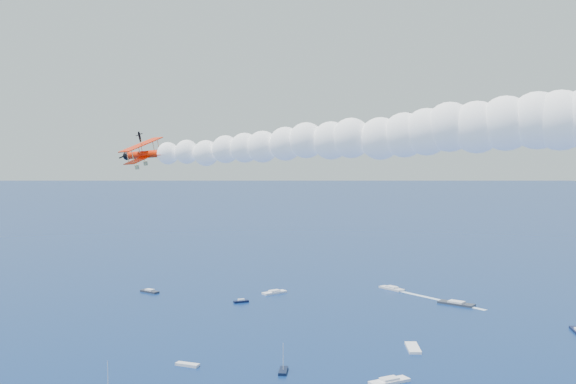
% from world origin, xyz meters
% --- Properties ---
extents(biplane_lead, '(8.53, 10.34, 8.19)m').
position_xyz_m(biplane_lead, '(9.08, 28.37, 57.99)').
color(biplane_lead, '#F36505').
extents(biplane_trail, '(7.07, 8.45, 6.47)m').
position_xyz_m(biplane_trail, '(-19.37, 7.83, 55.71)').
color(biplane_trail, '#FF2805').
extents(smoke_trail_trail, '(61.26, 10.61, 11.06)m').
position_xyz_m(smoke_trail_trail, '(10.91, 6.74, 58.02)').
color(smoke_trail_trail, white).
extents(spectator_boats, '(235.78, 194.38, 0.70)m').
position_xyz_m(spectator_boats, '(2.70, 110.86, 0.35)').
color(spectator_boats, '#2C2F3A').
rests_on(spectator_boats, ground).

